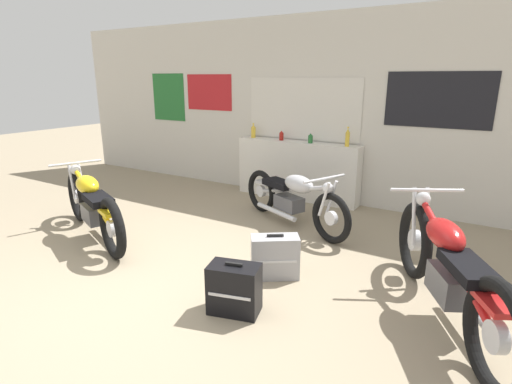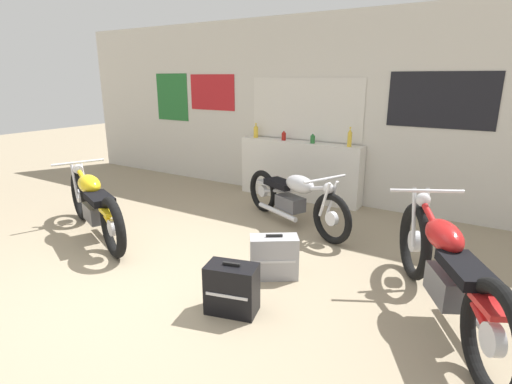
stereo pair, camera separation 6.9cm
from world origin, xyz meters
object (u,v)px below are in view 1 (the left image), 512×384
at_px(bottle_leftmost, 253,131).
at_px(bottle_left_center, 281,136).
at_px(bottle_center, 310,138).
at_px(motorcycle_silver, 292,197).
at_px(motorcycle_red, 448,270).
at_px(bottle_right_center, 347,138).
at_px(hard_case_silver, 275,257).
at_px(hard_case_black, 234,289).
at_px(motorcycle_yellow, 92,205).

distance_m(bottle_leftmost, bottle_left_center, 0.54).
distance_m(bottle_left_center, bottle_center, 0.51).
relative_size(bottle_left_center, motorcycle_silver, 0.09).
bearing_deg(motorcycle_red, bottle_leftmost, 143.35).
xyz_separation_m(bottle_leftmost, bottle_right_center, (1.63, -0.05, 0.02)).
height_order(bottle_left_center, hard_case_silver, bottle_left_center).
bearing_deg(hard_case_black, hard_case_silver, 90.44).
distance_m(bottle_center, bottle_right_center, 0.58).
bearing_deg(hard_case_black, bottle_leftmost, 119.13).
height_order(bottle_leftmost, hard_case_silver, bottle_leftmost).
relative_size(bottle_right_center, hard_case_black, 0.61).
height_order(bottle_center, hard_case_silver, bottle_center).
distance_m(bottle_right_center, motorcycle_red, 2.98).
xyz_separation_m(bottle_left_center, motorcycle_yellow, (-1.12, -2.74, -0.59)).
bearing_deg(hard_case_silver, motorcycle_silver, 109.74).
bearing_deg(bottle_leftmost, hard_case_black, -60.87).
bearing_deg(motorcycle_yellow, hard_case_silver, 5.86).
bearing_deg(motorcycle_red, motorcycle_yellow, -175.39).
bearing_deg(motorcycle_yellow, motorcycle_red, 4.61).
bearing_deg(motorcycle_silver, motorcycle_red, -33.12).
bearing_deg(bottle_right_center, motorcycle_silver, -106.46).
distance_m(motorcycle_red, hard_case_silver, 1.52).
relative_size(bottle_left_center, bottle_right_center, 0.59).
bearing_deg(bottle_leftmost, hard_case_silver, -54.54).
bearing_deg(bottle_leftmost, motorcycle_yellow, -101.87).
xyz_separation_m(bottle_right_center, motorcycle_yellow, (-2.21, -2.71, -0.64)).
bearing_deg(motorcycle_yellow, bottle_left_center, 67.75).
xyz_separation_m(bottle_center, motorcycle_yellow, (-1.63, -2.71, -0.59)).
xyz_separation_m(motorcycle_red, hard_case_silver, (-1.50, -0.07, -0.23)).
bearing_deg(motorcycle_yellow, hard_case_black, -11.07).
height_order(motorcycle_yellow, hard_case_black, motorcycle_yellow).
distance_m(bottle_right_center, motorcycle_yellow, 3.55).
bearing_deg(bottle_right_center, bottle_left_center, 178.50).
relative_size(motorcycle_yellow, motorcycle_silver, 1.08).
height_order(bottle_left_center, motorcycle_silver, bottle_left_center).
relative_size(hard_case_black, hard_case_silver, 0.94).
distance_m(motorcycle_yellow, hard_case_black, 2.43).
bearing_deg(bottle_center, bottle_left_center, 176.99).
relative_size(bottle_leftmost, motorcycle_red, 0.12).
xyz_separation_m(hard_case_black, hard_case_silver, (-0.01, 0.71, -0.00)).
distance_m(bottle_leftmost, motorcycle_red, 4.14).
bearing_deg(motorcycle_red, motorcycle_silver, 146.88).
bearing_deg(bottle_leftmost, motorcycle_red, -36.65).
relative_size(bottle_right_center, motorcycle_red, 0.14).
distance_m(motorcycle_red, hard_case_black, 1.70).
distance_m(motorcycle_yellow, hard_case_silver, 2.39).
bearing_deg(bottle_left_center, motorcycle_red, -41.36).
distance_m(bottle_leftmost, motorcycle_silver, 1.85).
height_order(motorcycle_red, hard_case_black, motorcycle_red).
distance_m(bottle_left_center, motorcycle_silver, 1.49).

